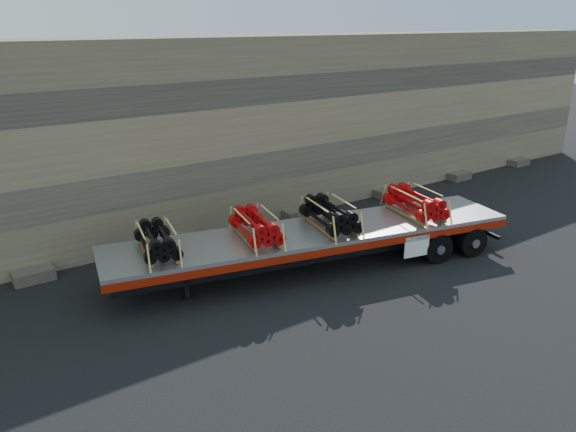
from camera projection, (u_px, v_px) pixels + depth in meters
name	position (u px, v px, depth m)	size (l,w,h in m)	color
ground	(333.00, 270.00, 17.94)	(120.00, 120.00, 0.00)	black
rock_wall	(229.00, 130.00, 21.79)	(44.00, 3.00, 7.00)	#7A6B54
trailer	(314.00, 249.00, 17.85)	(13.13, 2.52, 1.31)	#BABDC2
bundle_front	(157.00, 241.00, 15.75)	(1.02, 2.04, 0.72)	black
bundle_midfront	(256.00, 227.00, 16.81)	(1.07, 2.14, 0.76)	#B5090B
bundle_midrear	(330.00, 216.00, 17.69)	(1.14, 2.28, 0.81)	black
bundle_rear	(415.00, 204.00, 18.84)	(1.15, 2.30, 0.82)	#B5090B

